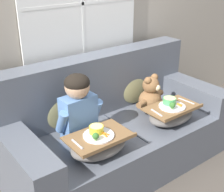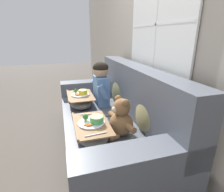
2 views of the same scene
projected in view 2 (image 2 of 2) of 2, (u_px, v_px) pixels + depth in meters
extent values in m
plane|color=#4C443D|center=(107.00, 148.00, 2.08)|extent=(14.00, 14.00, 0.00)
cube|color=#A89E8E|center=(160.00, 32.00, 1.81)|extent=(8.00, 0.05, 2.60)
cube|color=white|center=(156.00, 24.00, 1.77)|extent=(1.18, 0.02, 1.43)
cube|color=black|center=(157.00, 24.00, 1.78)|extent=(1.13, 0.01, 1.38)
cube|color=white|center=(156.00, 24.00, 1.77)|extent=(0.02, 0.02, 1.38)
cube|color=white|center=(156.00, 24.00, 1.77)|extent=(1.13, 0.02, 0.02)
cube|color=#565B66|center=(107.00, 133.00, 2.01)|extent=(1.99, 0.92, 0.41)
cube|color=#565B66|center=(136.00, 91.00, 1.95)|extent=(1.99, 0.22, 0.55)
cube|color=#565B66|center=(92.00, 87.00, 2.71)|extent=(0.22, 0.92, 0.20)
cube|color=#565B66|center=(142.00, 161.00, 1.11)|extent=(0.22, 0.92, 0.20)
cube|color=#3D424C|center=(105.00, 117.00, 1.94)|extent=(0.01, 0.66, 0.01)
ellipsoid|color=#898456|center=(119.00, 89.00, 2.31)|extent=(0.39, 0.19, 0.40)
ellipsoid|color=#898456|center=(146.00, 113.00, 1.61)|extent=(0.35, 0.17, 0.36)
cube|color=#5B84BC|center=(101.00, 91.00, 2.24)|extent=(0.28, 0.16, 0.37)
sphere|color=tan|center=(101.00, 70.00, 2.16)|extent=(0.19, 0.19, 0.19)
ellipsoid|color=black|center=(101.00, 68.00, 2.15)|extent=(0.19, 0.19, 0.13)
cylinder|color=#5B84BC|center=(97.00, 86.00, 2.37)|extent=(0.08, 0.15, 0.20)
cylinder|color=#5B84BC|center=(103.00, 92.00, 2.09)|extent=(0.08, 0.15, 0.20)
sphere|color=brown|center=(121.00, 123.00, 1.57)|extent=(0.22, 0.22, 0.22)
sphere|color=brown|center=(122.00, 107.00, 1.52)|extent=(0.16, 0.16, 0.16)
sphere|color=brown|center=(118.00, 99.00, 1.54)|extent=(0.06, 0.06, 0.06)
sphere|color=brown|center=(125.00, 103.00, 1.45)|extent=(0.06, 0.06, 0.06)
sphere|color=beige|center=(115.00, 110.00, 1.49)|extent=(0.06, 0.06, 0.06)
sphere|color=black|center=(113.00, 110.00, 1.48)|extent=(0.02, 0.02, 0.02)
cylinder|color=brown|center=(114.00, 115.00, 1.67)|extent=(0.12, 0.08, 0.06)
cylinder|color=brown|center=(130.00, 128.00, 1.45)|extent=(0.12, 0.08, 0.06)
cylinder|color=brown|center=(108.00, 132.00, 1.58)|extent=(0.08, 0.11, 0.06)
cylinder|color=brown|center=(114.00, 137.00, 1.50)|extent=(0.08, 0.11, 0.06)
ellipsoid|color=slate|center=(81.00, 101.00, 2.21)|extent=(0.45, 0.30, 0.14)
cube|color=brown|center=(80.00, 96.00, 2.18)|extent=(0.47, 0.31, 0.01)
cube|color=brown|center=(68.00, 96.00, 2.14)|extent=(0.47, 0.02, 0.02)
cylinder|color=silver|center=(80.00, 95.00, 2.18)|extent=(0.23, 0.23, 0.01)
cylinder|color=yellow|center=(83.00, 92.00, 2.17)|extent=(0.11, 0.11, 0.05)
cylinder|color=#E5D189|center=(83.00, 90.00, 2.17)|extent=(0.09, 0.09, 0.01)
sphere|color=#38702D|center=(76.00, 91.00, 2.21)|extent=(0.05, 0.05, 0.05)
cylinder|color=#7A9E56|center=(76.00, 92.00, 2.22)|extent=(0.02, 0.02, 0.02)
cylinder|color=orange|center=(77.00, 95.00, 2.14)|extent=(0.02, 0.06, 0.01)
cylinder|color=orange|center=(78.00, 95.00, 2.13)|extent=(0.03, 0.05, 0.01)
cube|color=silver|center=(79.00, 91.00, 2.35)|extent=(0.02, 0.14, 0.01)
ellipsoid|color=slate|center=(92.00, 132.00, 1.51)|extent=(0.46, 0.28, 0.14)
cube|color=brown|center=(91.00, 124.00, 1.48)|extent=(0.48, 0.29, 0.01)
cube|color=brown|center=(75.00, 125.00, 1.44)|extent=(0.48, 0.02, 0.02)
cylinder|color=silver|center=(91.00, 123.00, 1.48)|extent=(0.23, 0.23, 0.01)
cylinder|color=#4CAD60|center=(97.00, 119.00, 1.47)|extent=(0.12, 0.12, 0.05)
cylinder|color=#E5D189|center=(97.00, 117.00, 1.46)|extent=(0.10, 0.10, 0.01)
sphere|color=#38702D|center=(85.00, 117.00, 1.50)|extent=(0.05, 0.05, 0.05)
cylinder|color=#7A9E56|center=(86.00, 119.00, 1.50)|extent=(0.02, 0.02, 0.02)
cylinder|color=orange|center=(88.00, 125.00, 1.42)|extent=(0.02, 0.06, 0.01)
cylinder|color=orange|center=(89.00, 126.00, 1.41)|extent=(0.02, 0.05, 0.01)
cube|color=silver|center=(88.00, 114.00, 1.65)|extent=(0.03, 0.14, 0.01)
cube|color=silver|center=(96.00, 134.00, 1.31)|extent=(0.02, 0.17, 0.01)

